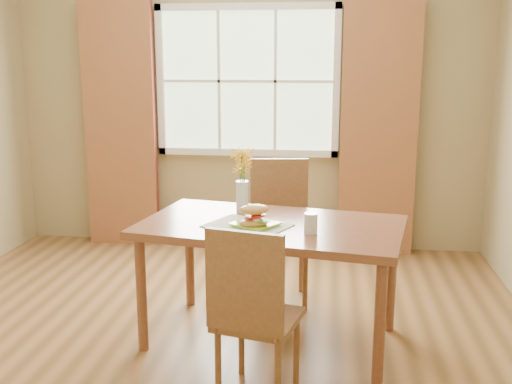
{
  "coord_description": "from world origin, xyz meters",
  "views": [
    {
      "loc": [
        0.75,
        -3.43,
        1.69
      ],
      "look_at": [
        0.33,
        -0.08,
        0.94
      ],
      "focal_mm": 42.0,
      "sensor_mm": 36.0,
      "label": 1
    }
  ],
  "objects_px": {
    "dining_table": "(271,236)",
    "chair_near": "(253,308)",
    "chair_far": "(279,223)",
    "water_glass": "(311,224)",
    "croissant_sandwich": "(254,216)",
    "flower_vase": "(242,172)"
  },
  "relations": [
    {
      "from": "dining_table",
      "to": "croissant_sandwich",
      "type": "height_order",
      "value": "croissant_sandwich"
    },
    {
      "from": "chair_near",
      "to": "flower_vase",
      "type": "distance_m",
      "value": 1.08
    },
    {
      "from": "croissant_sandwich",
      "to": "flower_vase",
      "type": "height_order",
      "value": "flower_vase"
    },
    {
      "from": "chair_far",
      "to": "flower_vase",
      "type": "xyz_separation_m",
      "value": [
        -0.2,
        -0.46,
        0.45
      ]
    },
    {
      "from": "croissant_sandwich",
      "to": "water_glass",
      "type": "xyz_separation_m",
      "value": [
        0.32,
        -0.04,
        -0.03
      ]
    },
    {
      "from": "water_glass",
      "to": "flower_vase",
      "type": "xyz_separation_m",
      "value": [
        -0.45,
        0.43,
        0.2
      ]
    },
    {
      "from": "chair_far",
      "to": "water_glass",
      "type": "relative_size",
      "value": 8.76
    },
    {
      "from": "chair_near",
      "to": "flower_vase",
      "type": "relative_size",
      "value": 2.27
    },
    {
      "from": "dining_table",
      "to": "chair_near",
      "type": "bearing_deg",
      "value": -81.51
    },
    {
      "from": "croissant_sandwich",
      "to": "flower_vase",
      "type": "relative_size",
      "value": 0.5
    },
    {
      "from": "chair_near",
      "to": "water_glass",
      "type": "distance_m",
      "value": 0.65
    },
    {
      "from": "chair_far",
      "to": "dining_table",
      "type": "bearing_deg",
      "value": -96.55
    },
    {
      "from": "water_glass",
      "to": "flower_vase",
      "type": "distance_m",
      "value": 0.65
    },
    {
      "from": "water_glass",
      "to": "dining_table",
      "type": "bearing_deg",
      "value": 143.39
    },
    {
      "from": "dining_table",
      "to": "croissant_sandwich",
      "type": "xyz_separation_m",
      "value": [
        -0.08,
        -0.14,
        0.16
      ]
    },
    {
      "from": "chair_far",
      "to": "croissant_sandwich",
      "type": "relative_size",
      "value": 4.91
    },
    {
      "from": "croissant_sandwich",
      "to": "chair_near",
      "type": "bearing_deg",
      "value": -103.5
    },
    {
      "from": "chair_far",
      "to": "water_glass",
      "type": "height_order",
      "value": "chair_far"
    },
    {
      "from": "dining_table",
      "to": "chair_near",
      "type": "distance_m",
      "value": 0.72
    },
    {
      "from": "chair_near",
      "to": "croissant_sandwich",
      "type": "bearing_deg",
      "value": 109.83
    },
    {
      "from": "chair_near",
      "to": "croissant_sandwich",
      "type": "height_order",
      "value": "chair_near"
    },
    {
      "from": "dining_table",
      "to": "chair_near",
      "type": "relative_size",
      "value": 1.78
    }
  ]
}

